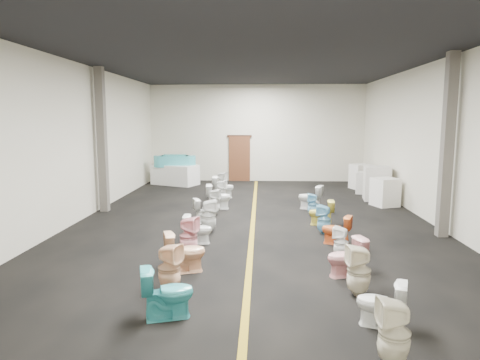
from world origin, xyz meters
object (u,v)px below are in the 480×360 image
at_px(toilet_left_9, 221,191).
at_px(toilet_right_8, 313,205).
at_px(appliance_crate_a, 385,192).
at_px(appliance_crate_b, 377,183).
at_px(toilet_right_9, 310,197).
at_px(toilet_left_10, 223,187).
at_px(appliance_crate_c, 367,183).
at_px(appliance_crate_d, 361,177).
at_px(toilet_right_7, 321,213).
at_px(toilet_left_0, 167,293).
at_px(toilet_right_1, 381,304).
at_px(toilet_left_1, 169,268).
at_px(toilet_left_5, 209,216).
at_px(toilet_left_4, 198,229).
at_px(toilet_right_5, 336,230).
at_px(toilet_right_0, 394,333).
at_px(toilet_left_6, 206,210).
at_px(display_table, 175,175).
at_px(toilet_left_7, 214,202).
at_px(toilet_left_8, 218,197).
at_px(toilet_left_2, 185,252).
at_px(toilet_left_3, 189,236).
at_px(bathtub, 175,161).
at_px(toilet_right_2, 359,271).
at_px(toilet_right_4, 341,242).
at_px(toilet_left_11, 222,182).
at_px(toilet_right_3, 346,257).

height_order(toilet_left_9, toilet_right_8, toilet_left_9).
bearing_deg(appliance_crate_a, toilet_right_8, -147.92).
height_order(appliance_crate_b, toilet_right_9, appliance_crate_b).
bearing_deg(toilet_left_10, appliance_crate_c, -76.53).
height_order(appliance_crate_d, toilet_right_7, appliance_crate_d).
relative_size(toilet_left_0, toilet_right_1, 1.13).
height_order(appliance_crate_a, toilet_left_9, appliance_crate_a).
distance_m(appliance_crate_a, toilet_right_9, 2.67).
distance_m(toilet_left_1, toilet_left_5, 3.90).
distance_m(toilet_left_0, toilet_right_7, 6.51).
height_order(toilet_left_4, toilet_right_5, toilet_right_5).
height_order(appliance_crate_c, toilet_right_0, appliance_crate_c).
height_order(appliance_crate_c, toilet_left_10, appliance_crate_c).
xyz_separation_m(appliance_crate_b, toilet_left_6, (-5.73, -3.72, -0.26)).
bearing_deg(toilet_right_9, display_table, -110.81).
height_order(toilet_right_0, toilet_right_1, toilet_right_0).
height_order(toilet_left_6, toilet_right_9, toilet_right_9).
relative_size(toilet_left_7, toilet_right_0, 0.97).
xyz_separation_m(toilet_left_8, toilet_right_1, (3.07, -7.87, -0.06)).
relative_size(toilet_left_8, toilet_right_8, 1.16).
xyz_separation_m(toilet_left_2, toilet_left_3, (-0.10, 1.00, 0.03)).
bearing_deg(toilet_left_0, bathtub, -6.17).
height_order(toilet_left_6, toilet_right_2, toilet_right_2).
bearing_deg(toilet_left_5, toilet_right_0, -166.82).
xyz_separation_m(display_table, toilet_right_4, (5.53, -9.99, -0.10)).
xyz_separation_m(toilet_right_2, toilet_right_7, (0.05, 4.81, -0.08)).
bearing_deg(toilet_left_11, toilet_left_1, -162.66).
bearing_deg(display_table, appliance_crate_a, -28.63).
distance_m(appliance_crate_d, toilet_left_11, 5.88).
bearing_deg(toilet_left_1, toilet_right_1, -88.71).
relative_size(toilet_left_8, toilet_left_9, 1.01).
bearing_deg(toilet_left_8, toilet_left_4, 173.59).
height_order(toilet_left_7, toilet_left_10, toilet_left_7).
xyz_separation_m(toilet_left_5, toilet_left_9, (-0.05, 3.97, -0.03)).
distance_m(appliance_crate_a, toilet_right_1, 8.98).
distance_m(bathtub, toilet_left_2, 11.24).
relative_size(display_table, toilet_left_6, 2.85).
relative_size(bathtub, toilet_right_7, 2.68).
xyz_separation_m(toilet_left_10, toilet_right_8, (2.97, -2.89, -0.06)).
bearing_deg(toilet_left_0, toilet_right_3, -75.22).
relative_size(display_table, appliance_crate_a, 2.11).
height_order(bathtub, toilet_left_8, bathtub).
relative_size(toilet_right_2, toilet_right_5, 1.24).
bearing_deg(toilet_left_1, toilet_left_0, -149.88).
bearing_deg(display_table, toilet_left_5, -72.75).
height_order(toilet_right_1, toilet_right_7, toilet_right_7).
relative_size(toilet_left_6, toilet_right_0, 0.84).
relative_size(toilet_left_2, toilet_left_3, 0.92).
bearing_deg(toilet_left_11, toilet_right_4, -140.49).
bearing_deg(toilet_left_6, toilet_left_2, 159.39).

